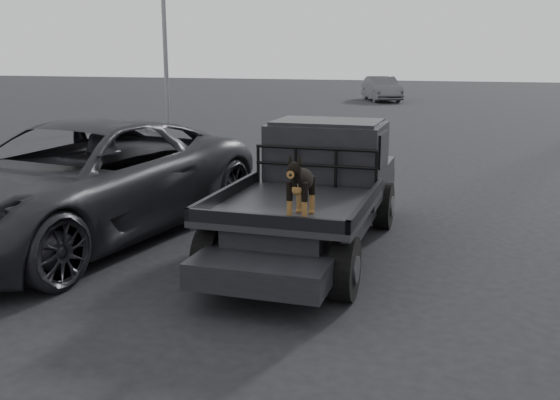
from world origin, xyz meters
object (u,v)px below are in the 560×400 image
(parked_suv, at_px, (79,181))
(distant_car_a, at_px, (382,89))
(flatbed_ute, at_px, (312,220))
(dog, at_px, (301,186))

(parked_suv, bearing_deg, distant_car_a, 98.02)
(flatbed_ute, relative_size, parked_suv, 0.84)
(flatbed_ute, bearing_deg, dog, -80.46)
(dog, relative_size, parked_suv, 0.11)
(flatbed_ute, xyz_separation_m, parked_suv, (-3.57, -0.42, 0.44))
(distant_car_a, bearing_deg, flatbed_ute, -105.94)
(parked_suv, height_order, distant_car_a, parked_suv)
(dog, height_order, parked_suv, parked_suv)
(parked_suv, bearing_deg, flatbed_ute, 15.53)
(parked_suv, bearing_deg, dog, -7.51)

